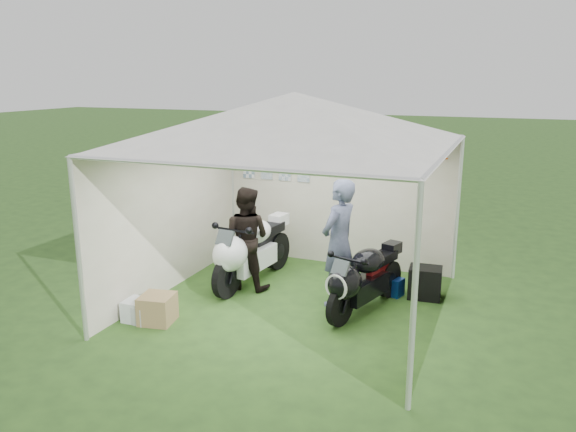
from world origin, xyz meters
name	(u,v)px	position (x,y,z in m)	size (l,w,h in m)	color
ground	(294,305)	(0.00, 0.00, 0.00)	(80.00, 80.00, 0.00)	#29491C
canopy_tent	(295,124)	(0.00, 0.03, 2.58)	(5.66, 5.66, 3.00)	silver
motorcycle_white	(249,249)	(-0.94, 0.50, 0.58)	(0.62, 2.12, 1.04)	black
motorcycle_black	(362,278)	(0.97, 0.11, 0.51)	(0.77, 1.80, 0.91)	black
paddock_stand	(391,286)	(1.21, 0.91, 0.13)	(0.36, 0.22, 0.27)	#1542B9
person_dark_jacket	(246,238)	(-0.94, 0.37, 0.80)	(0.77, 0.60, 1.59)	black
person_blue_jacket	(339,243)	(0.57, 0.28, 0.92)	(0.67, 0.44, 1.83)	#525978
equipment_box	(425,283)	(1.70, 0.98, 0.23)	(0.47, 0.38, 0.47)	black
crate_0	(141,311)	(-1.71, -1.27, 0.14)	(0.43, 0.33, 0.29)	silver
crate_1	(157,309)	(-1.47, -1.22, 0.19)	(0.42, 0.42, 0.38)	olive
crate_2	(139,313)	(-1.73, -1.30, 0.12)	(0.33, 0.28, 0.25)	#B0B4BA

